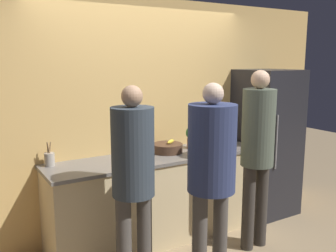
{
  "coord_description": "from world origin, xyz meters",
  "views": [
    {
      "loc": [
        -1.9,
        -3.0,
        1.95
      ],
      "look_at": [
        0.0,
        0.15,
        1.29
      ],
      "focal_mm": 40.0,
      "sensor_mm": 36.0,
      "label": 1
    }
  ],
  "objects_px": {
    "fruit_bowl": "(168,148)",
    "person_right": "(257,145)",
    "refrigerator": "(266,142)",
    "utensil_crock": "(50,159)",
    "person_center": "(212,163)",
    "cup_yellow": "(231,139)",
    "person_left": "(133,171)",
    "bottle_red": "(222,143)",
    "bottle_amber": "(202,139)",
    "potted_plant": "(192,136)"
  },
  "relations": [
    {
      "from": "fruit_bowl",
      "to": "utensil_crock",
      "type": "distance_m",
      "value": 1.25
    },
    {
      "from": "utensil_crock",
      "to": "potted_plant",
      "type": "relative_size",
      "value": 0.92
    },
    {
      "from": "fruit_bowl",
      "to": "cup_yellow",
      "type": "height_order",
      "value": "fruit_bowl"
    },
    {
      "from": "person_left",
      "to": "utensil_crock",
      "type": "height_order",
      "value": "person_left"
    },
    {
      "from": "person_right",
      "to": "utensil_crock",
      "type": "distance_m",
      "value": 2.05
    },
    {
      "from": "utensil_crock",
      "to": "potted_plant",
      "type": "bearing_deg",
      "value": -3.99
    },
    {
      "from": "person_left",
      "to": "cup_yellow",
      "type": "distance_m",
      "value": 1.89
    },
    {
      "from": "bottle_red",
      "to": "cup_yellow",
      "type": "distance_m",
      "value": 0.49
    },
    {
      "from": "fruit_bowl",
      "to": "person_center",
      "type": "bearing_deg",
      "value": -99.68
    },
    {
      "from": "person_left",
      "to": "potted_plant",
      "type": "height_order",
      "value": "person_left"
    },
    {
      "from": "person_center",
      "to": "potted_plant",
      "type": "distance_m",
      "value": 1.15
    },
    {
      "from": "fruit_bowl",
      "to": "bottle_red",
      "type": "height_order",
      "value": "bottle_red"
    },
    {
      "from": "person_center",
      "to": "bottle_amber",
      "type": "xyz_separation_m",
      "value": [
        0.74,
        1.15,
        -0.09
      ]
    },
    {
      "from": "fruit_bowl",
      "to": "potted_plant",
      "type": "height_order",
      "value": "potted_plant"
    },
    {
      "from": "refrigerator",
      "to": "bottle_amber",
      "type": "relative_size",
      "value": 11.64
    },
    {
      "from": "utensil_crock",
      "to": "person_center",
      "type": "bearing_deg",
      "value": -46.72
    },
    {
      "from": "fruit_bowl",
      "to": "potted_plant",
      "type": "xyz_separation_m",
      "value": [
        0.34,
        0.02,
        0.09
      ]
    },
    {
      "from": "fruit_bowl",
      "to": "person_right",
      "type": "bearing_deg",
      "value": -50.36
    },
    {
      "from": "person_center",
      "to": "utensil_crock",
      "type": "xyz_separation_m",
      "value": [
        -1.07,
        1.13,
        -0.08
      ]
    },
    {
      "from": "bottle_amber",
      "to": "potted_plant",
      "type": "relative_size",
      "value": 0.61
    },
    {
      "from": "refrigerator",
      "to": "utensil_crock",
      "type": "height_order",
      "value": "refrigerator"
    },
    {
      "from": "person_left",
      "to": "potted_plant",
      "type": "relative_size",
      "value": 6.83
    },
    {
      "from": "bottle_red",
      "to": "cup_yellow",
      "type": "height_order",
      "value": "bottle_red"
    },
    {
      "from": "person_center",
      "to": "bottle_red",
      "type": "bearing_deg",
      "value": 45.97
    },
    {
      "from": "person_left",
      "to": "utensil_crock",
      "type": "relative_size",
      "value": 7.41
    },
    {
      "from": "potted_plant",
      "to": "person_center",
      "type": "bearing_deg",
      "value": -116.63
    },
    {
      "from": "refrigerator",
      "to": "potted_plant",
      "type": "distance_m",
      "value": 1.08
    },
    {
      "from": "potted_plant",
      "to": "cup_yellow",
      "type": "bearing_deg",
      "value": 2.53
    },
    {
      "from": "person_left",
      "to": "utensil_crock",
      "type": "bearing_deg",
      "value": 118.19
    },
    {
      "from": "refrigerator",
      "to": "potted_plant",
      "type": "xyz_separation_m",
      "value": [
        -1.06,
        0.12,
        0.17
      ]
    },
    {
      "from": "bottle_amber",
      "to": "bottle_red",
      "type": "distance_m",
      "value": 0.4
    },
    {
      "from": "refrigerator",
      "to": "utensil_crock",
      "type": "bearing_deg",
      "value": 175.11
    },
    {
      "from": "cup_yellow",
      "to": "potted_plant",
      "type": "distance_m",
      "value": 0.61
    },
    {
      "from": "person_center",
      "to": "cup_yellow",
      "type": "distance_m",
      "value": 1.53
    },
    {
      "from": "person_center",
      "to": "potted_plant",
      "type": "relative_size",
      "value": 6.89
    },
    {
      "from": "utensil_crock",
      "to": "bottle_red",
      "type": "bearing_deg",
      "value": -11.98
    },
    {
      "from": "fruit_bowl",
      "to": "bottle_red",
      "type": "distance_m",
      "value": 0.61
    },
    {
      "from": "cup_yellow",
      "to": "potted_plant",
      "type": "bearing_deg",
      "value": -177.47
    },
    {
      "from": "refrigerator",
      "to": "fruit_bowl",
      "type": "relative_size",
      "value": 5.49
    },
    {
      "from": "utensil_crock",
      "to": "refrigerator",
      "type": "bearing_deg",
      "value": -4.89
    },
    {
      "from": "person_left",
      "to": "person_right",
      "type": "bearing_deg",
      "value": -0.01
    },
    {
      "from": "refrigerator",
      "to": "cup_yellow",
      "type": "relative_size",
      "value": 20.25
    },
    {
      "from": "bottle_amber",
      "to": "cup_yellow",
      "type": "relative_size",
      "value": 1.74
    },
    {
      "from": "bottle_amber",
      "to": "fruit_bowl",
      "type": "bearing_deg",
      "value": -166.08
    },
    {
      "from": "person_center",
      "to": "cup_yellow",
      "type": "relative_size",
      "value": 19.6
    },
    {
      "from": "person_right",
      "to": "cup_yellow",
      "type": "relative_size",
      "value": 20.51
    },
    {
      "from": "fruit_bowl",
      "to": "potted_plant",
      "type": "bearing_deg",
      "value": 2.99
    },
    {
      "from": "fruit_bowl",
      "to": "person_left",
      "type": "bearing_deg",
      "value": -136.26
    },
    {
      "from": "refrigerator",
      "to": "person_right",
      "type": "xyz_separation_m",
      "value": [
        -0.79,
        -0.64,
        0.18
      ]
    },
    {
      "from": "person_right",
      "to": "bottle_amber",
      "type": "distance_m",
      "value": 0.89
    }
  ]
}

